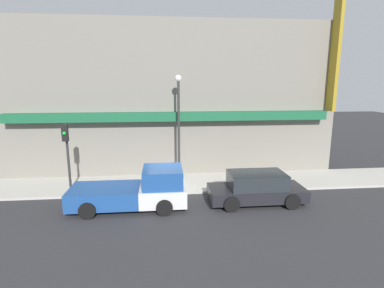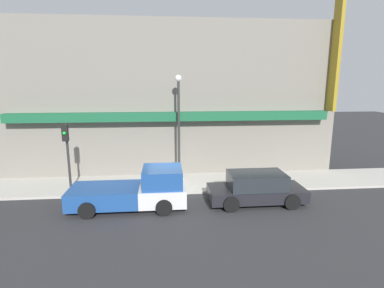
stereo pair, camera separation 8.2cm
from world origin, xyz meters
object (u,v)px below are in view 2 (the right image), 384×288
at_px(fire_hydrant, 265,180).
at_px(pickup_truck, 137,191).
at_px(street_lamp, 179,116).
at_px(parked_car, 256,188).
at_px(traffic_light, 67,146).

bearing_deg(fire_hydrant, pickup_truck, -163.40).
bearing_deg(street_lamp, pickup_truck, -121.65).
bearing_deg(parked_car, traffic_light, 170.75).
bearing_deg(traffic_light, parked_car, -11.40).
bearing_deg(street_lamp, parked_car, -44.69).
distance_m(pickup_truck, street_lamp, 4.93).
distance_m(street_lamp, traffic_light, 5.86).
bearing_deg(parked_car, pickup_truck, -177.85).
bearing_deg(traffic_light, fire_hydrant, 0.96).
distance_m(pickup_truck, fire_hydrant, 6.89).
xyz_separation_m(parked_car, fire_hydrant, (1.11, 1.97, -0.28)).
bearing_deg(fire_hydrant, traffic_light, -179.04).
bearing_deg(traffic_light, street_lamp, 15.95).
distance_m(parked_car, street_lamp, 5.66).
bearing_deg(street_lamp, traffic_light, -164.05).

